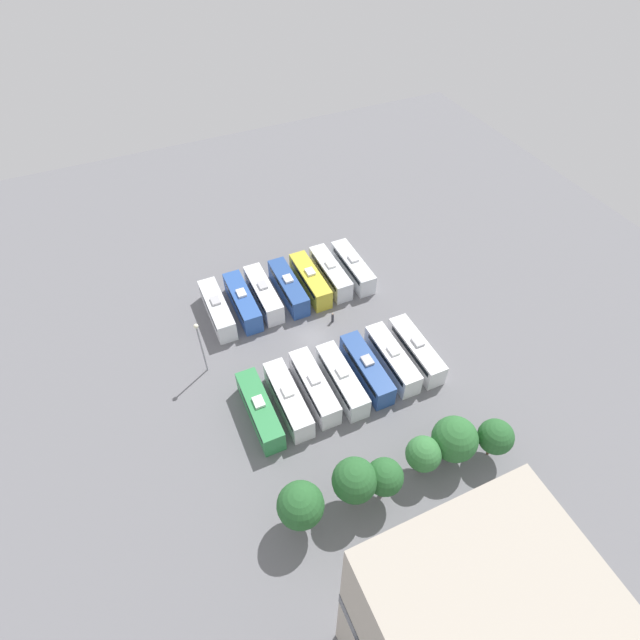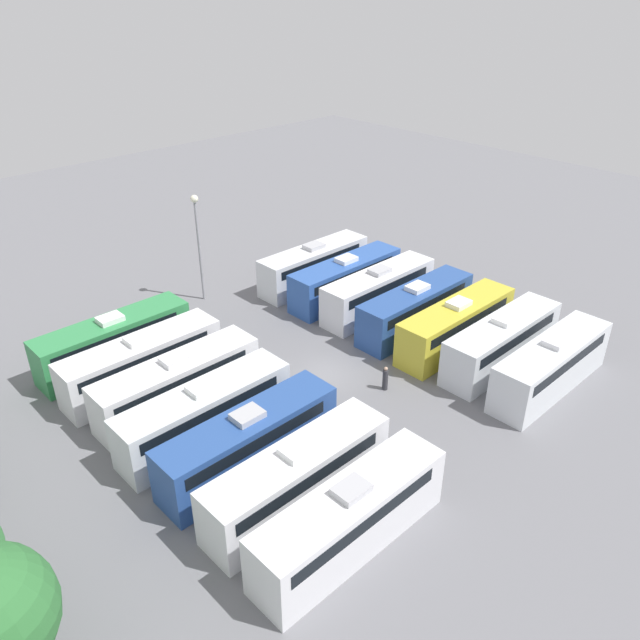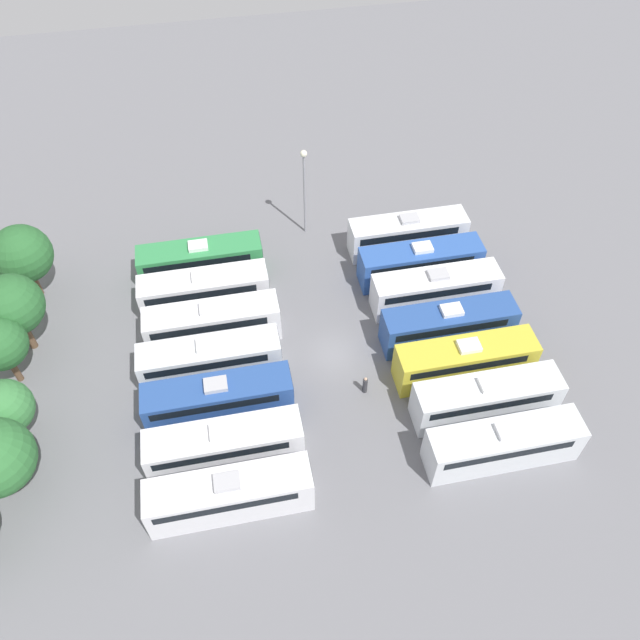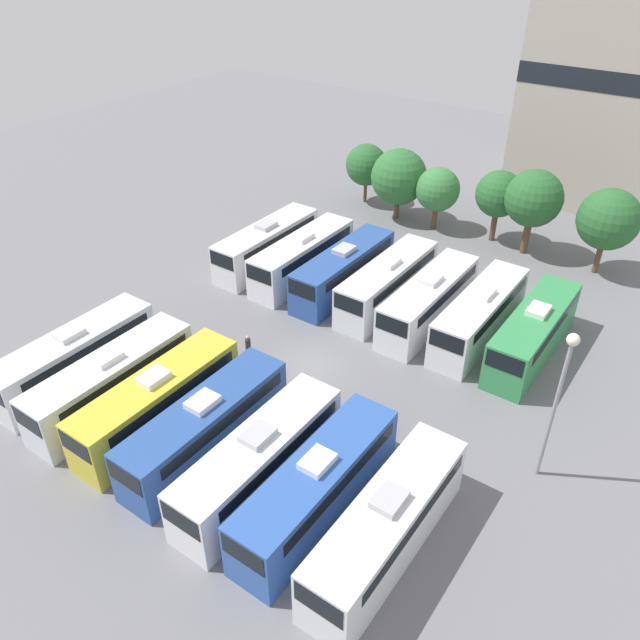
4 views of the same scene
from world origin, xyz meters
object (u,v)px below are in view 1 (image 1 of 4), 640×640
(bus_3, at_px, (289,287))
(tree_4, at_px, (355,480))
(bus_10, at_px, (342,380))
(tree_2, at_px, (423,454))
(tree_0, at_px, (496,437))
(bus_4, at_px, (264,294))
(bus_12, at_px, (288,399))
(bus_2, at_px, (310,280))
(bus_11, at_px, (314,387))
(bus_5, at_px, (243,301))
(bus_1, at_px, (330,272))
(tree_1, at_px, (455,439))
(bus_13, at_px, (260,410))
(light_pole, at_px, (200,341))
(tree_5, at_px, (301,505))
(bus_0, at_px, (353,267))
(bus_6, at_px, (217,309))
(worker_person, at_px, (333,318))
(bus_8, at_px, (392,359))
(bus_9, at_px, (367,369))
(bus_7, at_px, (416,350))
(tree_3, at_px, (385,477))

(bus_3, bearing_deg, tree_4, 80.15)
(bus_10, xyz_separation_m, tree_2, (-2.98, 13.56, 1.90))
(bus_10, bearing_deg, tree_0, 126.81)
(bus_4, xyz_separation_m, bus_12, (3.53, 18.56, 0.00))
(bus_2, relative_size, bus_11, 1.00)
(bus_5, bearing_deg, bus_1, -178.06)
(tree_1, bearing_deg, tree_0, 161.02)
(bus_1, xyz_separation_m, bus_13, (18.03, 18.80, 0.00))
(light_pole, distance_m, tree_2, 29.45)
(bus_13, xyz_separation_m, tree_0, (-22.06, 15.13, 1.97))
(bus_10, xyz_separation_m, bus_11, (3.55, -0.47, 0.00))
(bus_5, distance_m, tree_5, 32.43)
(bus_4, relative_size, tree_0, 1.82)
(bus_13, distance_m, tree_4, 15.05)
(bus_0, relative_size, bus_5, 1.00)
(tree_4, bearing_deg, bus_6, -80.56)
(bus_3, xyz_separation_m, light_pole, (14.96, 8.60, 4.07))
(bus_5, height_order, worker_person, bus_5)
(bus_4, xyz_separation_m, tree_0, (-14.89, 33.73, 1.97))
(bus_8, distance_m, tree_4, 19.19)
(bus_2, xyz_separation_m, bus_9, (0.13, 18.26, 0.00))
(bus_0, distance_m, bus_8, 18.61)
(bus_0, distance_m, tree_1, 32.51)
(bus_4, height_order, worker_person, bus_4)
(light_pole, bearing_deg, bus_6, -115.49)
(tree_1, bearing_deg, bus_3, -78.23)
(bus_8, bearing_deg, light_pole, -23.24)
(bus_4, bearing_deg, bus_12, 79.22)
(bus_12, relative_size, tree_1, 1.61)
(light_pole, bearing_deg, bus_10, 146.20)
(bus_12, xyz_separation_m, tree_5, (4.07, 13.74, 2.78))
(bus_3, distance_m, worker_person, 8.43)
(bus_4, height_order, bus_10, same)
(worker_person, bearing_deg, light_pole, 3.33)
(tree_2, bearing_deg, bus_11, -65.05)
(tree_0, relative_size, tree_1, 0.88)
(bus_0, distance_m, bus_1, 3.71)
(bus_3, xyz_separation_m, bus_12, (7.37, 18.36, 0.00))
(bus_11, bearing_deg, tree_4, 82.68)
(bus_2, height_order, bus_10, same)
(bus_0, distance_m, tree_5, 39.25)
(bus_7, xyz_separation_m, worker_person, (7.10, -10.62, -1.00))
(bus_1, xyz_separation_m, light_pole, (21.99, 8.99, 4.07))
(bus_7, bearing_deg, worker_person, -56.24)
(light_pole, bearing_deg, tree_1, 132.72)
(bus_7, height_order, bus_11, same)
(bus_3, relative_size, bus_8, 1.00)
(bus_7, height_order, tree_4, tree_4)
(bus_3, bearing_deg, tree_5, 70.38)
(bus_2, xyz_separation_m, tree_3, (6.02, 32.88, 2.45))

